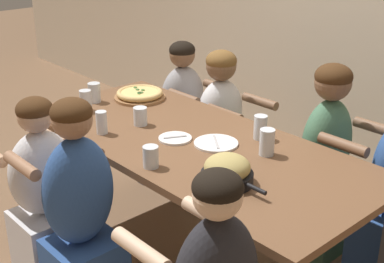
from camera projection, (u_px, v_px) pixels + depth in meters
The scene contains 18 objects.
ground_plane at pixel (192, 262), 3.18m from camera, with size 18.00×18.00×0.00m, color brown.
dining_table at pixel (192, 154), 2.91m from camera, with size 2.10×0.92×0.79m.
pizza_board_main at pixel (140, 95), 3.50m from camera, with size 0.34×0.34×0.06m.
skillet_bowl at pixel (227, 171), 2.40m from camera, with size 0.35×0.24×0.14m.
empty_plate_a at pixel (175, 138), 2.89m from camera, with size 0.18×0.18×0.02m.
empty_plate_b at pixel (216, 143), 2.83m from camera, with size 0.24×0.24×0.02m.
drinking_glass_a at pixel (86, 102), 3.28m from camera, with size 0.07×0.07×0.13m.
drinking_glass_b at pixel (102, 123), 2.94m from camera, with size 0.06×0.06×0.13m.
drinking_glass_c at pixel (140, 117), 3.07m from camera, with size 0.08×0.08×0.11m.
drinking_glass_d at pixel (260, 128), 2.88m from camera, with size 0.07×0.07×0.13m.
drinking_glass_e at pixel (94, 94), 3.44m from camera, with size 0.08×0.08×0.13m.
drinking_glass_f at pixel (151, 158), 2.56m from camera, with size 0.08×0.08×0.11m.
drinking_glass_g at pixel (267, 142), 2.68m from camera, with size 0.08×0.08×0.14m.
diner_far_midright at pixel (325, 168), 3.12m from camera, with size 0.51×0.40×1.17m.
diner_near_center at pixel (81, 223), 2.59m from camera, with size 0.51×0.40×1.17m.
diner_near_midleft at pixel (45, 202), 2.86m from camera, with size 0.51×0.40×1.09m.
diner_far_midleft at pixel (220, 132), 3.73m from camera, with size 0.51×0.40×1.09m.
diner_far_left at pixel (183, 119), 4.00m from camera, with size 0.51×0.40×1.08m.
Camera 1 is at (1.96, -1.78, 1.94)m, focal length 50.00 mm.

